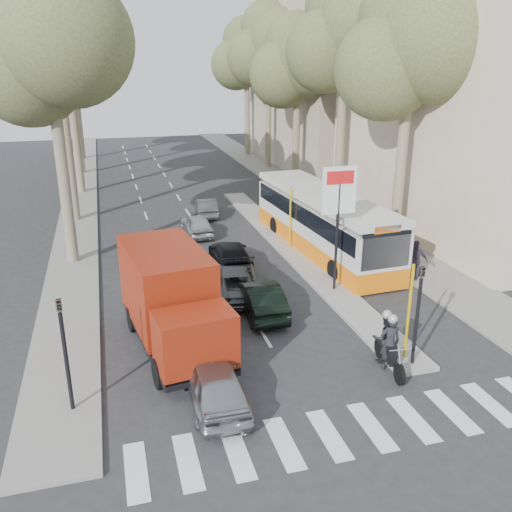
{
  "coord_description": "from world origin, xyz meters",
  "views": [
    {
      "loc": [
        -6.07,
        -15.3,
        9.68
      ],
      "look_at": [
        -0.01,
        6.2,
        1.6
      ],
      "focal_mm": 38.0,
      "sensor_mm": 36.0,
      "label": 1
    }
  ],
  "objects_px": {
    "city_bus": "(322,220)",
    "motorcycle": "(387,342)",
    "silver_hatchback": "(215,383)",
    "dark_hatchback": "(260,298)",
    "red_truck": "(171,299)"
  },
  "relations": [
    {
      "from": "city_bus",
      "to": "motorcycle",
      "type": "bearing_deg",
      "value": -105.24
    },
    {
      "from": "red_truck",
      "to": "city_bus",
      "type": "xyz_separation_m",
      "value": [
        9.03,
        8.16,
        -0.13
      ]
    },
    {
      "from": "silver_hatchback",
      "to": "city_bus",
      "type": "xyz_separation_m",
      "value": [
        8.3,
        11.96,
        1.03
      ]
    },
    {
      "from": "silver_hatchback",
      "to": "city_bus",
      "type": "bearing_deg",
      "value": -124.44
    },
    {
      "from": "red_truck",
      "to": "motorcycle",
      "type": "relative_size",
      "value": 2.85
    },
    {
      "from": "silver_hatchback",
      "to": "motorcycle",
      "type": "xyz_separation_m",
      "value": [
        5.93,
        0.48,
        0.24
      ]
    },
    {
      "from": "red_truck",
      "to": "city_bus",
      "type": "height_order",
      "value": "red_truck"
    },
    {
      "from": "silver_hatchback",
      "to": "city_bus",
      "type": "relative_size",
      "value": 0.32
    },
    {
      "from": "dark_hatchback",
      "to": "motorcycle",
      "type": "relative_size",
      "value": 1.7
    },
    {
      "from": "silver_hatchback",
      "to": "city_bus",
      "type": "distance_m",
      "value": 14.6
    },
    {
      "from": "city_bus",
      "to": "dark_hatchback",
      "type": "bearing_deg",
      "value": -133.16
    },
    {
      "from": "dark_hatchback",
      "to": "city_bus",
      "type": "height_order",
      "value": "city_bus"
    },
    {
      "from": "motorcycle",
      "to": "silver_hatchback",
      "type": "bearing_deg",
      "value": -169.01
    },
    {
      "from": "silver_hatchback",
      "to": "city_bus",
      "type": "height_order",
      "value": "city_bus"
    },
    {
      "from": "dark_hatchback",
      "to": "motorcycle",
      "type": "xyz_separation_m",
      "value": [
        2.93,
        -5.08,
        0.25
      ]
    }
  ]
}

